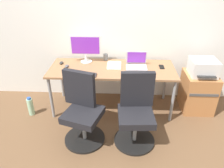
% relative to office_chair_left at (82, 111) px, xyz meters
% --- Properties ---
extents(ground_plane, '(5.28, 5.28, 0.00)m').
position_rel_office_chair_left_xyz_m(ground_plane, '(0.35, 0.72, -0.42)').
color(ground_plane, brown).
extents(back_wall, '(4.40, 0.04, 2.60)m').
position_rel_office_chair_left_xyz_m(back_wall, '(0.35, 1.15, 0.88)').
color(back_wall, white).
rests_on(back_wall, ground).
extents(desk, '(1.89, 0.71, 0.71)m').
position_rel_office_chair_left_xyz_m(desk, '(0.35, 0.72, 0.24)').
color(desk, '#996B47').
rests_on(desk, ground).
extents(office_chair_left, '(0.55, 0.55, 0.94)m').
position_rel_office_chair_left_xyz_m(office_chair_left, '(0.00, 0.00, 0.00)').
color(office_chair_left, black).
rests_on(office_chair_left, ground).
extents(office_chair_right, '(0.54, 0.54, 0.94)m').
position_rel_office_chair_left_xyz_m(office_chair_right, '(0.69, 0.00, 0.00)').
color(office_chair_right, black).
rests_on(office_chair_right, ground).
extents(side_cabinet, '(0.47, 0.50, 0.62)m').
position_rel_office_chair_left_xyz_m(side_cabinet, '(1.71, 0.76, -0.11)').
color(side_cabinet, '#B77542').
rests_on(side_cabinet, ground).
extents(printer, '(0.38, 0.40, 0.24)m').
position_rel_office_chair_left_xyz_m(printer, '(1.71, 0.76, 0.31)').
color(printer, silver).
rests_on(printer, side_cabinet).
extents(water_bottle_on_floor, '(0.09, 0.09, 0.31)m').
position_rel_office_chair_left_xyz_m(water_bottle_on_floor, '(-0.91, 0.46, -0.28)').
color(water_bottle_on_floor, '#A5D8B2').
rests_on(water_bottle_on_floor, ground).
extents(desktop_monitor, '(0.48, 0.18, 0.43)m').
position_rel_office_chair_left_xyz_m(desktop_monitor, '(-0.07, 0.93, 0.54)').
color(desktop_monitor, silver).
rests_on(desktop_monitor, desk).
extents(open_laptop, '(0.31, 0.26, 0.23)m').
position_rel_office_chair_left_xyz_m(open_laptop, '(0.72, 0.78, 0.35)').
color(open_laptop, silver).
rests_on(open_laptop, desk).
extents(keyboard_by_monitor, '(0.34, 0.12, 0.02)m').
position_rel_office_chair_left_xyz_m(keyboard_by_monitor, '(-0.03, 0.45, 0.30)').
color(keyboard_by_monitor, '#2D2D2D').
rests_on(keyboard_by_monitor, desk).
extents(keyboard_by_laptop, '(0.34, 0.12, 0.02)m').
position_rel_office_chair_left_xyz_m(keyboard_by_laptop, '(0.71, 0.54, 0.30)').
color(keyboard_by_laptop, '#515156').
rests_on(keyboard_by_laptop, desk).
extents(mouse_by_monitor, '(0.06, 0.10, 0.03)m').
position_rel_office_chair_left_xyz_m(mouse_by_monitor, '(-0.45, 0.84, 0.31)').
color(mouse_by_monitor, '#2D2D2D').
rests_on(mouse_by_monitor, desk).
extents(mouse_by_laptop, '(0.06, 0.10, 0.03)m').
position_rel_office_chair_left_xyz_m(mouse_by_laptop, '(-0.34, 0.72, 0.31)').
color(mouse_by_laptop, '#515156').
rests_on(mouse_by_laptop, desk).
extents(coffee_mug, '(0.08, 0.08, 0.09)m').
position_rel_office_chair_left_xyz_m(coffee_mug, '(0.62, 0.94, 0.34)').
color(coffee_mug, teal).
rests_on(coffee_mug, desk).
extents(pen_cup, '(0.07, 0.07, 0.10)m').
position_rel_office_chair_left_xyz_m(pen_cup, '(0.23, 1.01, 0.34)').
color(pen_cup, slate).
rests_on(pen_cup, desk).
extents(phone_near_monitor, '(0.07, 0.14, 0.01)m').
position_rel_office_chair_left_xyz_m(phone_near_monitor, '(1.10, 0.78, 0.30)').
color(phone_near_monitor, black).
rests_on(phone_near_monitor, desk).
extents(paper_pile, '(0.21, 0.30, 0.01)m').
position_rel_office_chair_left_xyz_m(paper_pile, '(0.38, 0.81, 0.30)').
color(paper_pile, white).
rests_on(paper_pile, desk).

